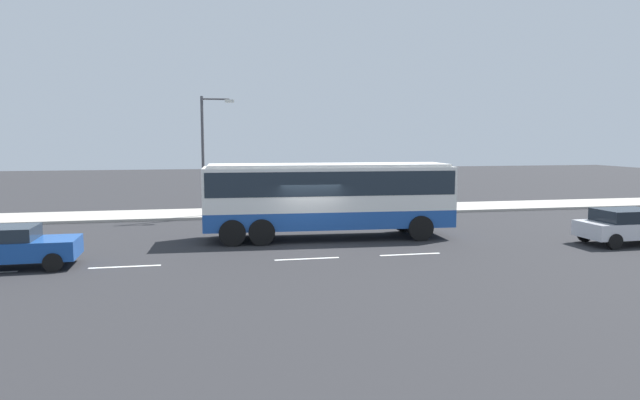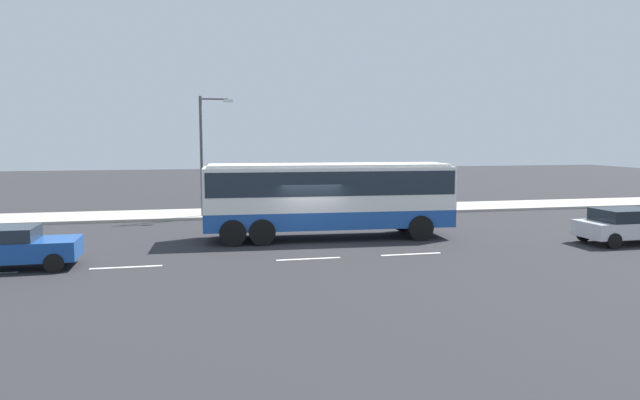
{
  "view_description": "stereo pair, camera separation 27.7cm",
  "coord_description": "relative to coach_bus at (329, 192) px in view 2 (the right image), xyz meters",
  "views": [
    {
      "loc": [
        -4.35,
        -23.47,
        4.42
      ],
      "look_at": [
        0.74,
        1.24,
        1.66
      ],
      "focal_mm": 31.82,
      "sensor_mm": 36.0,
      "label": 1
    },
    {
      "loc": [
        -4.62,
        -23.41,
        4.42
      ],
      "look_at": [
        0.74,
        1.24,
        1.66
      ],
      "focal_mm": 31.82,
      "sensor_mm": 36.0,
      "label": 2
    }
  ],
  "objects": [
    {
      "name": "car_blue_saloon",
      "position": [
        -12.01,
        -3.55,
        -1.27
      ],
      "size": [
        4.49,
        1.98,
        1.44
      ],
      "rotation": [
        0.0,
        0.0,
        0.01
      ],
      "color": "#194799",
      "rests_on": "ground_plane"
    },
    {
      "name": "coach_bus",
      "position": [
        0.0,
        0.0,
        0.0
      ],
      "size": [
        10.96,
        3.21,
        3.3
      ],
      "rotation": [
        0.0,
        0.0,
        -0.05
      ],
      "color": "#1E4C9E",
      "rests_on": "ground_plane"
    },
    {
      "name": "car_silver_hatch",
      "position": [
        11.99,
        -3.9,
        -1.27
      ],
      "size": [
        4.2,
        2.02,
        1.48
      ],
      "rotation": [
        0.0,
        0.0,
        0.01
      ],
      "color": "silver",
      "rests_on": "ground_plane"
    },
    {
      "name": "pedestrian_near_curb",
      "position": [
        0.64,
        8.59,
        -0.98
      ],
      "size": [
        0.32,
        0.32,
        1.6
      ],
      "rotation": [
        0.0,
        0.0,
        5.55
      ],
      "color": "#38334C",
      "rests_on": "sidewalk_curb"
    },
    {
      "name": "street_lamp",
      "position": [
        -5.2,
        7.61,
        1.89
      ],
      "size": [
        1.82,
        0.24,
        6.55
      ],
      "color": "#47474C",
      "rests_on": "sidewalk_curb"
    },
    {
      "name": "lane_centreline",
      "position": [
        -7.69,
        -4.08,
        -2.05
      ],
      "size": [
        22.89,
        0.16,
        0.01
      ],
      "color": "white",
      "rests_on": "ground_plane"
    },
    {
      "name": "ground_plane",
      "position": [
        -1.03,
        -0.77,
        -2.05
      ],
      "size": [
        120.0,
        120.0,
        0.0
      ],
      "primitive_type": "plane",
      "color": "#28282B"
    },
    {
      "name": "sidewalk_curb",
      "position": [
        -1.03,
        8.89,
        -1.98
      ],
      "size": [
        80.0,
        4.0,
        0.15
      ],
      "primitive_type": "cube",
      "color": "#A8A399",
      "rests_on": "ground_plane"
    }
  ]
}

